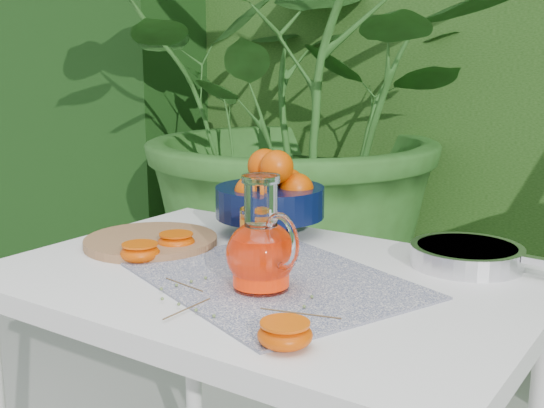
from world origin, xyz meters
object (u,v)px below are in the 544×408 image
Objects in this scene: cutting_board at (151,241)px; white_table at (266,314)px; saute_pan at (468,255)px; fruit_bowl at (271,195)px; juice_pitcher at (262,251)px.

white_table is at bearing -3.43° from cutting_board.
saute_pan reaches higher than white_table.
saute_pan is at bearing 0.55° from fruit_bowl.
saute_pan is (0.46, 0.00, -0.07)m from fruit_bowl.
cutting_board is (-0.32, 0.02, 0.09)m from white_table.
cutting_board is at bearing -158.73° from saute_pan.
white_table is 3.54× the size of fruit_bowl.
saute_pan is at bearing 21.27° from cutting_board.
cutting_board reaches higher than white_table.
juice_pitcher reaches higher than cutting_board.
saute_pan is (0.25, 0.35, -0.05)m from juice_pitcher.
juice_pitcher is (0.05, -0.09, 0.15)m from white_table.
juice_pitcher is at bearing -16.28° from cutting_board.
fruit_bowl reaches higher than cutting_board.
juice_pitcher reaches higher than saute_pan.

